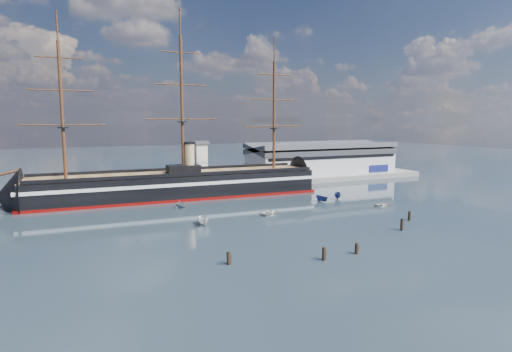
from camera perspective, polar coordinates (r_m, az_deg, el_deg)
name	(u,v)px	position (r m, az deg, el deg)	size (l,w,h in m)	color
ground	(226,207)	(121.31, -4.02, -4.12)	(600.00, 600.00, 0.00)	#1D2730
quay	(217,187)	(157.98, -5.23, -1.41)	(180.00, 18.00, 2.00)	slate
warehouse	(321,159)	(181.90, 8.73, 2.24)	(63.00, 21.00, 11.60)	#B7BABC
quay_tower	(201,162)	(151.75, -7.39, 1.91)	(5.00, 5.00, 15.00)	silver
warship	(172,185)	(136.47, -11.13, -1.22)	(113.12, 18.97, 53.94)	black
motorboat_a	(204,225)	(101.06, -7.00, -6.53)	(6.23, 2.28, 2.49)	silver
motorboat_b	(270,215)	(111.29, 1.94, -5.17)	(3.73, 1.49, 1.74)	silver
motorboat_c	(338,199)	(135.16, 10.84, -3.03)	(6.08, 2.23, 2.43)	navy
motorboat_d	(180,208)	(121.25, -10.09, -4.22)	(6.67, 2.89, 2.45)	slate
motorboat_e	(384,207)	(126.66, 16.68, -3.92)	(3.13, 1.25, 1.46)	silver
motorboat_f	(322,202)	(130.06, 8.80, -3.40)	(5.71, 2.09, 2.28)	navy
piling_near_left	(229,265)	(74.28, -3.68, -11.70)	(0.64, 0.64, 3.00)	black
piling_near_mid	(356,254)	(81.66, 13.25, -10.10)	(0.64, 0.64, 2.79)	black
piling_near_right	(402,230)	(101.10, 18.84, -6.88)	(0.64, 0.64, 3.36)	black
piling_far_right	(409,220)	(111.41, 19.75, -5.60)	(0.64, 0.64, 3.03)	black
piling_extra	(324,260)	(77.08, 9.02, -11.06)	(0.64, 0.64, 3.13)	black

